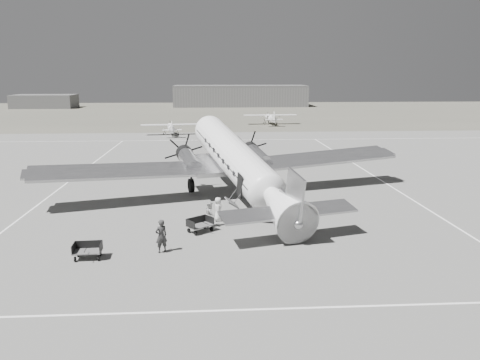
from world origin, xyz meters
name	(u,v)px	position (x,y,z in m)	size (l,w,h in m)	color
ground	(272,215)	(0.00, 0.00, 0.00)	(260.00, 260.00, 0.00)	slate
taxi_line_near	(312,308)	(0.00, -14.00, 0.01)	(60.00, 0.15, 0.01)	white
taxi_line_right	(432,212)	(12.00, 0.00, 0.01)	(0.15, 80.00, 0.01)	white
taxi_line_left	(63,186)	(-18.00, 10.00, 0.01)	(0.15, 60.00, 0.01)	white
taxi_line_horizon	(239,140)	(0.00, 40.00, 0.01)	(90.00, 0.15, 0.01)	white
grass_infield	(227,112)	(0.00, 95.00, 0.00)	(260.00, 90.00, 0.01)	#59564B
hangar_main	(240,96)	(5.00, 120.00, 3.30)	(42.00, 14.00, 6.60)	#606060
shed_secondary	(45,101)	(-55.00, 115.00, 2.00)	(18.00, 10.00, 4.00)	#525252
dc3_airliner	(238,164)	(-2.21, 3.88, 3.05)	(32.02, 22.22, 6.10)	#B7B7B9
light_plane_left	(171,129)	(-11.13, 46.62, 1.04)	(10.03, 8.14, 2.08)	white
light_plane_right	(271,119)	(7.76, 62.62, 1.14)	(10.96, 8.89, 2.28)	white
baggage_cart_near	(200,225)	(-5.14, -3.54, 0.47)	(1.67, 1.18, 0.94)	#525252
baggage_cart_far	(88,251)	(-11.26, -7.69, 0.46)	(1.61, 1.14, 0.91)	#525252
ground_crew	(161,236)	(-7.27, -6.94, 0.98)	(0.71, 0.47, 1.96)	#2D2D2D
ramp_agent	(210,214)	(-4.48, -2.52, 0.87)	(0.84, 0.66, 1.74)	#B3B3B1
passenger	(218,209)	(-3.93, -1.25, 0.85)	(0.83, 0.54, 1.70)	silver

